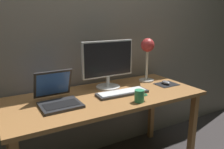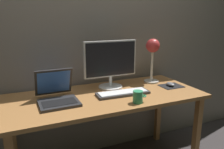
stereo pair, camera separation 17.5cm
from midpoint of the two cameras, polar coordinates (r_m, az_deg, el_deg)
back_wall at (r=2.10m, az=-9.48°, el=12.69°), size 4.80×0.06×2.60m
desk at (r=1.87m, az=-4.36°, el=-7.56°), size 1.60×0.70×0.74m
monitor at (r=1.96m, az=-3.62°, el=3.03°), size 0.48×0.21×0.42m
keyboard_main at (r=1.85m, az=-0.05°, el=-4.72°), size 0.45×0.16×0.03m
laptop at (r=1.72m, az=-16.81°, el=-5.00°), size 0.29×0.34×0.24m
desk_lamp at (r=2.17m, az=6.78°, el=6.11°), size 0.14×0.14×0.42m
mousepad at (r=2.15m, az=11.54°, el=-2.50°), size 0.20×0.16×0.00m
mouse at (r=2.14m, az=11.36°, el=-2.06°), size 0.06×0.10×0.03m
coffee_mug at (r=1.68m, az=4.10°, el=-5.53°), size 0.11×0.07×0.09m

